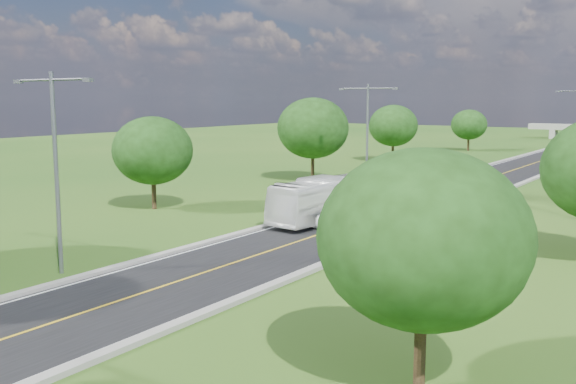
% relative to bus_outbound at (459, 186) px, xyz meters
% --- Properties ---
extents(ground, '(260.00, 260.00, 0.00)m').
position_rel_bus_outbound_xyz_m(ground, '(-3.20, 16.32, -1.58)').
color(ground, '#1E4814').
rests_on(ground, ground).
extents(road, '(8.00, 150.00, 0.06)m').
position_rel_bus_outbound_xyz_m(road, '(-3.20, 22.32, -1.55)').
color(road, black).
rests_on(road, ground).
extents(curb_left, '(0.50, 150.00, 0.22)m').
position_rel_bus_outbound_xyz_m(curb_left, '(-7.45, 22.32, -1.47)').
color(curb_left, gray).
rests_on(curb_left, ground).
extents(curb_right, '(0.50, 150.00, 0.22)m').
position_rel_bus_outbound_xyz_m(curb_right, '(1.05, 22.32, -1.47)').
color(curb_right, gray).
rests_on(curb_right, ground).
extents(speed_limit_sign, '(0.55, 0.09, 2.40)m').
position_rel_bus_outbound_xyz_m(speed_limit_sign, '(2.00, -5.70, 0.02)').
color(speed_limit_sign, slate).
rests_on(speed_limit_sign, ground).
extents(streetlight_near_left, '(5.90, 0.25, 10.00)m').
position_rel_bus_outbound_xyz_m(streetlight_near_left, '(-9.20, -31.68, 4.36)').
color(streetlight_near_left, slate).
rests_on(streetlight_near_left, ground).
extents(streetlight_mid_left, '(5.90, 0.25, 10.00)m').
position_rel_bus_outbound_xyz_m(streetlight_mid_left, '(-9.20, 1.32, 4.36)').
color(streetlight_mid_left, slate).
rests_on(streetlight_mid_left, ground).
extents(tree_lb, '(6.30, 6.30, 7.33)m').
position_rel_bus_outbound_xyz_m(tree_lb, '(-19.20, -15.68, 3.06)').
color(tree_lb, black).
rests_on(tree_lb, ground).
extents(tree_lc, '(7.56, 7.56, 8.79)m').
position_rel_bus_outbound_xyz_m(tree_lc, '(-18.20, 6.32, 3.99)').
color(tree_lc, black).
rests_on(tree_lc, ground).
extents(tree_ld, '(6.72, 6.72, 7.82)m').
position_rel_bus_outbound_xyz_m(tree_ld, '(-20.20, 30.32, 3.37)').
color(tree_ld, black).
rests_on(tree_ld, ground).
extents(tree_le, '(5.88, 5.88, 6.84)m').
position_rel_bus_outbound_xyz_m(tree_le, '(-17.70, 54.32, 2.75)').
color(tree_le, black).
rests_on(tree_le, ground).
extents(tree_ra, '(6.30, 6.30, 7.33)m').
position_rel_bus_outbound_xyz_m(tree_ra, '(10.80, -33.68, 3.06)').
color(tree_ra, black).
rests_on(tree_ra, ground).
extents(bus_outbound, '(4.19, 11.20, 3.05)m').
position_rel_bus_outbound_xyz_m(bus_outbound, '(0.00, 0.00, 0.00)').
color(bus_outbound, silver).
rests_on(bus_outbound, road).
extents(bus_inbound, '(4.02, 11.77, 3.21)m').
position_rel_bus_outbound_xyz_m(bus_inbound, '(-4.91, -12.10, 0.08)').
color(bus_inbound, white).
rests_on(bus_inbound, road).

